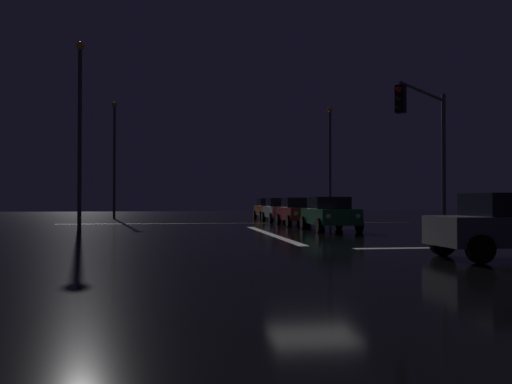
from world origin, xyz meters
TOP-DOWN VIEW (x-y plane):
  - ground at (0.00, 0.00)m, footprint 120.00×120.00m
  - stop_line_north at (0.00, 7.51)m, footprint 0.35×12.79m
  - centre_line_ns at (0.00, 19.11)m, footprint 22.00×0.15m
  - sedan_green at (3.18, 9.73)m, footprint 2.02×4.33m
  - sedan_red at (2.98, 15.43)m, footprint 2.02×4.33m
  - sedan_silver at (2.91, 20.68)m, footprint 2.02×4.33m
  - sedan_orange at (3.15, 26.57)m, footprint 2.02×4.33m
  - traffic_signal_ne at (6.43, 6.43)m, footprint 3.74×3.74m
  - streetlamp_left_near at (-8.61, 13.11)m, footprint 0.44×0.44m
  - streetlamp_left_far at (-8.61, 29.11)m, footprint 0.44×0.44m
  - streetlamp_right_far at (8.61, 29.11)m, footprint 0.44×0.44m

SIDE VIEW (x-z plane):
  - ground at x=0.00m, z-range -0.10..0.00m
  - stop_line_north at x=0.00m, z-range 0.00..0.01m
  - centre_line_ns at x=0.00m, z-range 0.00..0.01m
  - sedan_green at x=3.18m, z-range 0.02..1.59m
  - sedan_red at x=2.98m, z-range 0.02..1.59m
  - sedan_silver at x=2.91m, z-range 0.02..1.59m
  - sedan_orange at x=3.15m, z-range 0.02..1.59m
  - traffic_signal_ne at x=6.43m, z-range 1.21..7.36m
  - streetlamp_right_far at x=8.61m, z-range 0.69..9.75m
  - streetlamp_left_far at x=-8.61m, z-range 0.69..9.76m
  - streetlamp_left_near at x=-8.61m, z-range 0.69..9.99m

